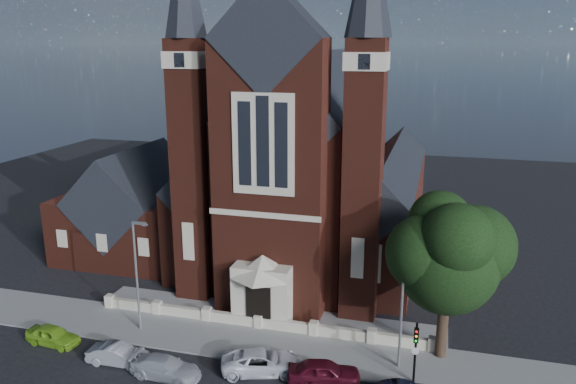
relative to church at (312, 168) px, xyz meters
name	(u,v)px	position (x,y,z in m)	size (l,w,h in m)	color
ground	(290,281)	(0.00, -7.94, -8.19)	(120.00, 120.00, 0.00)	black
pavement_strip	(250,342)	(0.00, -18.44, -8.19)	(60.00, 5.00, 0.12)	gray
forecourt_paving	(267,315)	(0.00, -14.44, -8.19)	(26.00, 3.00, 0.14)	gray
forecourt_wall	(259,328)	(0.00, -16.44, -8.19)	(24.00, 0.40, 0.90)	beige
church	(312,168)	(0.00, 0.00, 0.00)	(20.01, 34.90, 29.20)	#542116
parish_hall	(137,212)	(-16.00, -4.94, -4.17)	(12.00, 12.20, 10.24)	#542116
street_tree	(449,258)	(12.60, -17.23, -1.23)	(6.40, 6.60, 10.70)	black
street_lamp_left	(137,270)	(-7.91, -18.94, -3.59)	(1.16, 0.22, 8.09)	gray
street_lamp_right	(404,301)	(10.09, -18.94, -3.59)	(1.16, 0.22, 8.09)	gray
traffic_signal	(416,346)	(11.00, -20.52, -5.60)	(0.28, 0.42, 4.00)	black
car_lime_van	(53,336)	(-12.67, -22.22, -7.54)	(1.53, 3.80, 1.30)	#87C427
car_silver_a	(118,355)	(-7.15, -23.17, -7.54)	(1.36, 3.90, 1.29)	#94979A
car_silver_b	(166,368)	(-3.55, -23.71, -7.54)	(1.81, 4.44, 1.29)	silver
car_white_suv	(262,362)	(1.92, -21.61, -7.49)	(2.31, 5.02, 1.39)	white
car_dark_red	(324,372)	(5.84, -21.79, -7.45)	(1.75, 4.34, 1.48)	#4D0D1B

